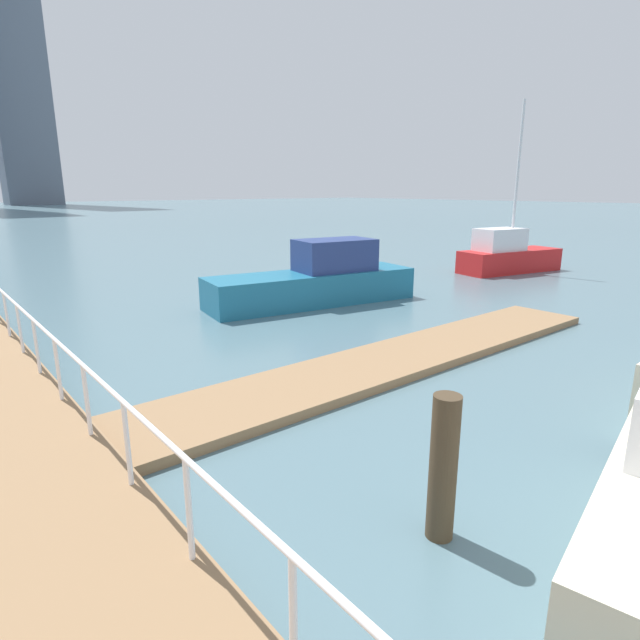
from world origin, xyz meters
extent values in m
plane|color=slate|center=(0.00, 20.00, 0.00)|extent=(300.00, 300.00, 0.00)
cube|color=#93704C|center=(3.27, 7.70, 0.09)|extent=(13.54, 2.00, 0.18)
cylinder|color=white|center=(-3.15, 2.72, 0.93)|extent=(0.06, 0.06, 1.05)
cylinder|color=white|center=(-3.15, 4.34, 0.93)|extent=(0.06, 0.06, 1.05)
cylinder|color=white|center=(-3.15, 5.96, 0.93)|extent=(0.06, 0.06, 1.05)
cylinder|color=white|center=(-3.15, 7.58, 0.93)|extent=(0.06, 0.06, 1.05)
cylinder|color=white|center=(-3.15, 9.21, 0.93)|extent=(0.06, 0.06, 1.05)
cylinder|color=white|center=(-3.15, 10.83, 0.93)|extent=(0.06, 0.06, 1.05)
cylinder|color=white|center=(-3.15, 12.45, 0.93)|extent=(0.06, 0.06, 1.05)
cylinder|color=white|center=(-3.15, 14.07, 0.93)|extent=(0.06, 0.06, 1.05)
cylinder|color=white|center=(-3.15, 10.02, 1.45)|extent=(0.06, 27.55, 0.06)
cylinder|color=#473826|center=(-0.64, 3.39, 0.85)|extent=(0.31, 0.31, 1.69)
cube|color=#1E6B8C|center=(5.72, 13.69, 0.53)|extent=(7.43, 3.09, 1.06)
cube|color=navy|center=(6.60, 13.55, 1.60)|extent=(2.83, 1.96, 1.06)
cube|color=red|center=(17.16, 13.19, 0.52)|extent=(5.37, 2.63, 1.03)
cube|color=white|center=(16.41, 13.34, 1.53)|extent=(2.42, 1.73, 1.01)
cylinder|color=silver|center=(17.16, 13.19, 4.30)|extent=(0.12, 0.12, 6.54)
camera|label=1|loc=(-4.82, 0.39, 3.79)|focal=28.65mm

